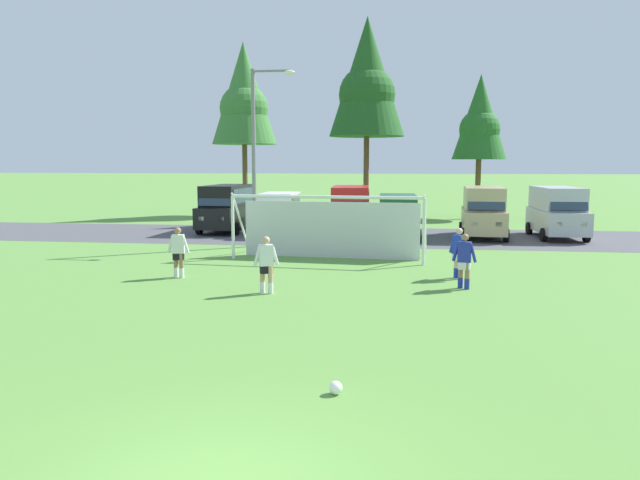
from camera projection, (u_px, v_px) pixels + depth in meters
name	position (u px, v px, depth m)	size (l,w,h in m)	color
ground_plane	(346.00, 268.00, 21.57)	(400.00, 400.00, 0.00)	#598C3D
parking_lot_strip	(364.00, 236.00, 30.90)	(52.00, 8.40, 0.01)	#4C4C51
soccer_ball	(336.00, 388.00, 9.73)	(0.22, 0.22, 0.22)	white
soccer_goal	(329.00, 226.00, 23.51)	(7.54, 2.51, 2.57)	white
player_striker_near	(266.00, 265.00, 17.22)	(0.73, 0.38, 1.64)	tan
player_midfield_center	(178.00, 252.00, 19.63)	(0.75, 0.30, 1.64)	#936B4C
player_defender_far	(459.00, 253.00, 19.46)	(0.61, 0.55, 1.64)	beige
player_winger_left	(464.00, 261.00, 17.86)	(0.72, 0.31, 1.64)	#936B4C
parked_car_slot_far_left	(226.00, 207.00, 32.86)	(2.28, 4.84, 2.52)	black
parked_car_slot_left	(279.00, 213.00, 31.68)	(2.18, 4.62, 2.16)	silver
parked_car_slot_center_left	(351.00, 210.00, 30.91)	(2.41, 4.91, 2.52)	red
parked_car_slot_center	(398.00, 216.00, 29.74)	(2.27, 4.67, 2.16)	#194C2D
parked_car_slot_center_right	(483.00, 211.00, 30.19)	(2.40, 4.90, 2.52)	tan
parked_car_slot_right	(557.00, 211.00, 30.07)	(2.31, 4.86, 2.52)	#B2B2BC
tree_left_edge	(244.00, 97.00, 42.38)	(4.52, 4.52, 12.06)	brown
tree_mid_left	(367.00, 81.00, 39.19)	(4.89, 4.89, 13.04)	brown
tree_center_back	(480.00, 120.00, 40.04)	(3.56, 3.56, 9.50)	brown
street_lamp	(258.00, 156.00, 26.58)	(2.00, 0.32, 7.73)	slate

